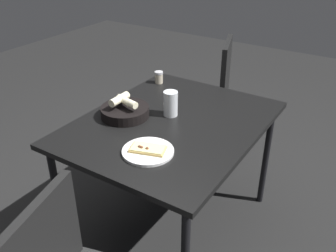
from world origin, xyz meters
The scene contains 7 objects.
ground centered at (0.00, 0.00, 0.00)m, with size 8.00×8.00×0.00m, color black.
dining_table centered at (0.00, 0.00, 0.69)m, with size 1.17×0.92×0.75m.
pizza_plate centered at (0.33, 0.07, 0.76)m, with size 0.25×0.25×0.04m.
bread_basket centered at (0.09, -0.25, 0.79)m, with size 0.27×0.27×0.13m.
beer_glass centered at (-0.06, -0.05, 0.81)m, with size 0.08×0.08×0.14m.
pepper_shaker centered at (-0.42, -0.37, 0.78)m, with size 0.06×0.06×0.08m.
chair_far centered at (-0.92, -0.22, 0.53)m, with size 0.56×0.56×0.94m.
Camera 1 is at (1.54, 0.97, 1.73)m, focal length 40.09 mm.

